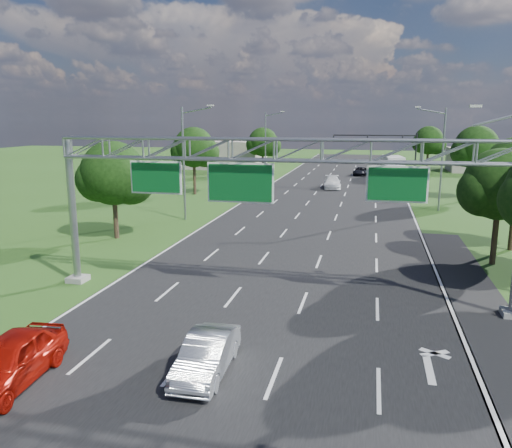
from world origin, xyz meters
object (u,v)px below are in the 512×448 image
(sign_gantry, at_px, (277,162))
(box_truck, at_px, (393,168))
(silver_sedan, at_px, (207,355))
(red_coupe, at_px, (9,361))
(traffic_signal, at_px, (391,145))

(sign_gantry, xyz_separation_m, box_truck, (7.67, 55.14, -5.28))
(sign_gantry, height_order, box_truck, sign_gantry)
(box_truck, bearing_deg, silver_sedan, -104.29)
(red_coupe, relative_size, box_truck, 0.55)
(traffic_signal, distance_m, red_coupe, 65.20)
(sign_gantry, xyz_separation_m, red_coupe, (-7.28, -10.43, -6.03))
(traffic_signal, xyz_separation_m, silver_sedan, (-8.09, -61.19, -4.46))
(red_coupe, bearing_deg, sign_gantry, 50.37)
(sign_gantry, distance_m, silver_sedan, 10.31)
(silver_sedan, height_order, box_truck, box_truck)
(box_truck, bearing_deg, red_coupe, -109.39)
(silver_sedan, distance_m, box_truck, 63.92)
(traffic_signal, distance_m, silver_sedan, 61.89)
(sign_gantry, xyz_separation_m, silver_sedan, (-0.95, -8.19, -6.18))
(traffic_signal, xyz_separation_m, red_coupe, (-14.43, -63.44, -4.31))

